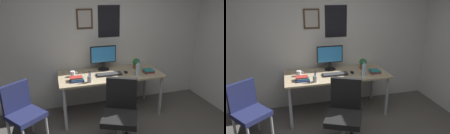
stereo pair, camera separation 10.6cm
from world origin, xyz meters
TOP-DOWN VIEW (x-y plane):
  - wall_back at (-0.00, 2.15)m, footprint 4.40×0.10m
  - desk at (0.14, 1.69)m, footprint 1.74×0.76m
  - office_chair at (0.04, 0.84)m, footprint 0.61×0.61m
  - side_chair at (-1.25, 1.26)m, footprint 0.59×0.59m
  - monitor at (0.07, 1.91)m, footprint 0.46×0.20m
  - keyboard at (0.10, 1.63)m, footprint 0.43×0.15m
  - computer_mouse at (0.40, 1.63)m, footprint 0.06×0.11m
  - water_bottle at (0.54, 1.46)m, footprint 0.07×0.07m
  - coffee_mug_near at (-0.49, 1.73)m, footprint 0.12×0.08m
  - potted_plant at (0.66, 1.80)m, footprint 0.13×0.13m
  - pen_cup at (-0.27, 1.41)m, footprint 0.07×0.07m
  - book_stack_left at (-0.45, 1.52)m, footprint 0.21×0.17m
  - book_stack_right at (0.77, 1.51)m, footprint 0.19×0.17m

SIDE VIEW (x-z plane):
  - side_chair at x=-1.25m, z-range 0.06..0.94m
  - office_chair at x=0.04m, z-range 0.05..1.00m
  - desk at x=0.14m, z-range 0.30..1.04m
  - keyboard at x=0.10m, z-range 0.74..0.77m
  - computer_mouse at x=0.40m, z-range 0.74..0.78m
  - book_stack_left at x=-0.45m, z-range 0.74..0.80m
  - book_stack_right at x=0.77m, z-range 0.75..0.81m
  - coffee_mug_near at x=-0.49m, z-range 0.74..0.83m
  - pen_cup at x=-0.27m, z-range 0.70..0.90m
  - potted_plant at x=0.66m, z-range 0.75..0.95m
  - water_bottle at x=0.54m, z-range 0.72..0.98m
  - monitor at x=0.07m, z-range 0.77..1.20m
  - wall_back at x=0.00m, z-range 0.00..2.60m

